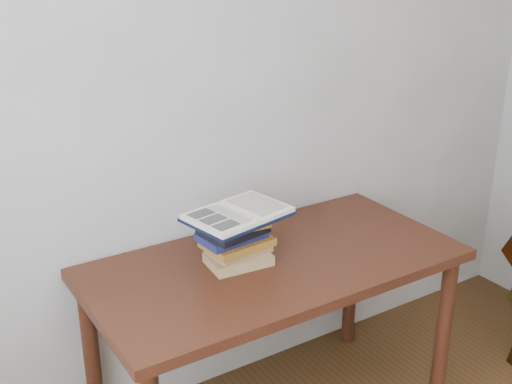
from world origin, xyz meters
TOP-DOWN VIEW (x-y plane):
  - desk at (0.05, 1.38)m, footprint 1.38×0.69m
  - book_stack at (-0.08, 1.44)m, footprint 0.26×0.20m
  - open_book at (-0.08, 1.43)m, footprint 0.39×0.31m

SIDE VIEW (x-z plane):
  - desk at x=0.05m, z-range 0.27..1.01m
  - book_stack at x=-0.08m, z-range 0.74..0.92m
  - open_book at x=-0.08m, z-range 0.92..0.95m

